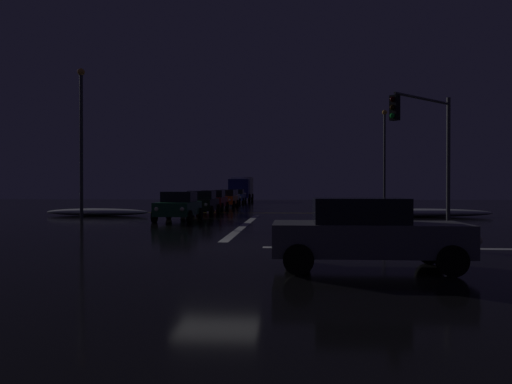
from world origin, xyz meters
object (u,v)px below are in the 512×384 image
Objects in this scene: sedan_gray_crossing at (366,233)px; streetlamp_right_far at (385,151)px; sedan_orange at (225,198)px; sedan_blue at (236,196)px; box_truck at (242,188)px; streetlamp_left_near at (81,131)px; sedan_black at (201,202)px; sedan_green at (179,206)px; sedan_silver at (229,197)px; traffic_signal_ne at (427,134)px; sedan_red at (213,200)px.

streetlamp_right_far is (6.45, 34.84, 4.18)m from sedan_gray_crossing.
sedan_orange is 12.20m from sedan_blue.
streetlamp_left_near is at bearing -99.81° from box_truck.
streetlamp_right_far is (14.38, -12.03, 4.18)m from sedan_blue.
sedan_blue is (-0.30, 24.36, 0.00)m from sedan_black.
sedan_black is at bearing 108.73° from sedan_gray_crossing.
sedan_green and sedan_black have the same top height.
sedan_gray_crossing is (8.07, -41.18, 0.00)m from sedan_silver.
sedan_black is 8.74m from streetlamp_left_near.
streetlamp_left_near reaches higher than traffic_signal_ne.
box_truck is (-0.36, 38.59, 0.91)m from sedan_green.
sedan_blue is 1.00× the size of sedan_gray_crossing.
sedan_green is 1.00× the size of sedan_blue.
sedan_gray_crossing is at bearing -81.57° from box_truck.
sedan_black is at bearing -138.81° from streetlamp_right_far.
sedan_silver is 0.52× the size of box_truck.
sedan_silver is 41.97m from sedan_gray_crossing.
streetlamp_right_far reaches higher than box_truck.
streetlamp_right_far is at bearing -53.61° from box_truck.
box_truck is (-0.15, 7.69, 0.91)m from sedan_blue.
box_truck is at bearing 91.38° from sedan_orange.
sedan_silver is 13.41m from box_truck.
streetlamp_right_far is (2.06, 22.56, 0.78)m from traffic_signal_ne.
sedan_blue is at bearing 91.54° from sedan_orange.
sedan_green is 1.00× the size of sedan_gray_crossing.
sedan_red is at bearing -91.76° from sedan_orange.
streetlamp_left_near is (-6.33, -28.03, 4.35)m from sedan_blue.
sedan_orange is 1.00× the size of sedan_silver.
sedan_gray_crossing is (7.79, -28.64, 0.00)m from sedan_red.
streetlamp_left_near is (-6.18, -35.72, 3.45)m from box_truck.
sedan_silver is (-0.28, 12.55, 0.00)m from sedan_red.
sedan_blue is (-0.21, 30.90, 0.00)m from sedan_green.
box_truck is at bearing 90.65° from sedan_red.
sedan_silver is at bearing 94.06° from sedan_orange.
streetlamp_right_far reaches higher than sedan_green.
streetlamp_left_near reaches higher than sedan_gray_crossing.
traffic_signal_ne is 0.68× the size of streetlamp_left_near.
sedan_blue is (-0.14, 18.24, 0.00)m from sedan_red.
box_truck reaches higher than sedan_blue.
traffic_signal_ne is 0.70× the size of streetlamp_right_far.
sedan_silver is 1.00× the size of sedan_blue.
sedan_black is 12.16m from sedan_orange.
sedan_red is 12.55m from sedan_silver.
sedan_red is at bearing -156.46° from streetlamp_right_far.
sedan_blue is at bearing 88.65° from sedan_silver.
sedan_red is 1.00× the size of sedan_silver.
sedan_black is 0.52× the size of box_truck.
streetlamp_left_near is (-6.19, -22.34, 4.35)m from sedan_silver.
sedan_green is 0.50× the size of streetlamp_right_far.
box_truck is 55.16m from sedan_gray_crossing.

